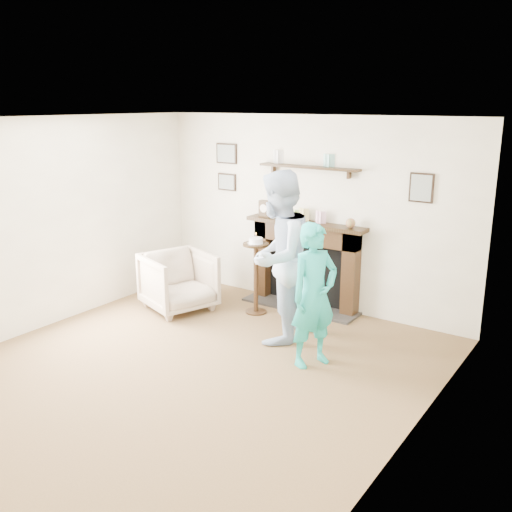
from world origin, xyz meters
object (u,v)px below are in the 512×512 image
at_px(armchair, 180,309).
at_px(man, 277,338).
at_px(woman, 312,363).
at_px(pedestal_table, 256,264).

bearing_deg(armchair, man, -73.92).
distance_m(man, woman, 0.73).
height_order(armchair, pedestal_table, pedestal_table).
distance_m(woman, pedestal_table, 1.73).
bearing_deg(woman, armchair, 103.57).
relative_size(man, woman, 1.30).
xyz_separation_m(man, pedestal_table, (-0.68, 0.56, 0.65)).
relative_size(armchair, man, 0.43).
bearing_deg(woman, man, 87.18).
height_order(man, pedestal_table, pedestal_table).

